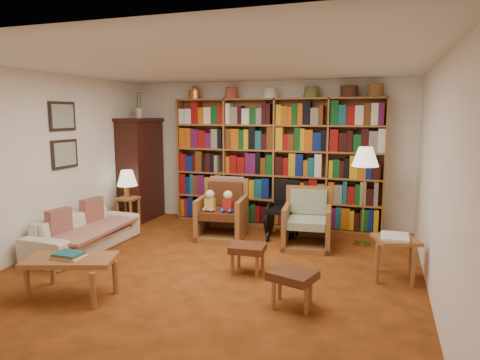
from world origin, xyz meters
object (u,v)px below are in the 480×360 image
at_px(armchair_sage, 308,224).
at_px(coffee_table, 70,263).
at_px(sofa, 85,232).
at_px(armchair_leather, 224,213).
at_px(footstool_b, 293,278).
at_px(footstool_a, 248,250).
at_px(wheelchair, 285,211).
at_px(side_table_lamp, 128,206).
at_px(side_table_papers, 395,245).
at_px(floor_lamp, 365,161).

xyz_separation_m(armchair_sage, coffee_table, (-2.10, -2.58, 0.04)).
relative_size(sofa, armchair_leather, 1.93).
distance_m(armchair_leather, armchair_sage, 1.36).
relative_size(sofa, footstool_b, 3.38).
xyz_separation_m(armchair_leather, footstool_a, (0.84, -1.42, -0.09)).
distance_m(sofa, armchair_sage, 3.24).
distance_m(wheelchair, footstool_a, 1.71).
height_order(wheelchair, footstool_b, wheelchair).
relative_size(armchair_leather, wheelchair, 1.03).
bearing_deg(armchair_leather, sofa, -142.45).
bearing_deg(coffee_table, armchair_leather, 74.28).
bearing_deg(coffee_table, wheelchair, 60.41).
xyz_separation_m(sofa, armchair_leather, (1.66, 1.27, 0.12)).
height_order(side_table_lamp, side_table_papers, side_table_papers).
bearing_deg(armchair_leather, floor_lamp, 5.80).
relative_size(armchair_sage, footstool_b, 1.63).
xyz_separation_m(armchair_sage, side_table_papers, (1.19, -0.99, 0.09)).
relative_size(side_table_papers, coffee_table, 0.57).
xyz_separation_m(sofa, coffee_table, (0.91, -1.38, 0.11)).
height_order(armchair_sage, wheelchair, wheelchair).
bearing_deg(armchair_sage, footstool_b, -84.59).
bearing_deg(floor_lamp, armchair_sage, -159.39).
height_order(floor_lamp, footstool_b, floor_lamp).
distance_m(armchair_leather, side_table_papers, 2.76).
bearing_deg(footstool_a, floor_lamp, 52.10).
bearing_deg(armchair_sage, side_table_lamp, 178.77).
xyz_separation_m(sofa, side_table_papers, (4.20, 0.21, 0.16)).
bearing_deg(coffee_table, side_table_lamp, 110.93).
bearing_deg(sofa, footstool_a, -92.34).
height_order(side_table_lamp, footstool_b, side_table_lamp).
height_order(wheelchair, side_table_papers, wheelchair).
relative_size(floor_lamp, coffee_table, 1.42).
distance_m(side_table_papers, footstool_b, 1.48).
bearing_deg(wheelchair, coffee_table, -119.59).
bearing_deg(footstool_a, footstool_b, -46.19).
relative_size(armchair_leather, armchair_sage, 1.08).
relative_size(armchair_leather, side_table_papers, 1.56).
distance_m(side_table_lamp, footstool_a, 2.96).
height_order(side_table_papers, coffee_table, side_table_papers).
relative_size(side_table_lamp, coffee_table, 0.51).
relative_size(armchair_leather, footstool_a, 2.08).
distance_m(sofa, coffee_table, 1.65).
bearing_deg(footstool_b, floor_lamp, 76.62).
height_order(armchair_sage, coffee_table, armchair_sage).
relative_size(side_table_lamp, footstool_a, 1.18).
distance_m(floor_lamp, footstool_a, 2.29).
xyz_separation_m(footstool_b, coffee_table, (-2.30, -0.49, 0.06)).
distance_m(sofa, side_table_lamp, 1.28).
bearing_deg(footstool_a, armchair_leather, 120.75).
xyz_separation_m(footstool_a, coffee_table, (-1.59, -1.23, 0.08)).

